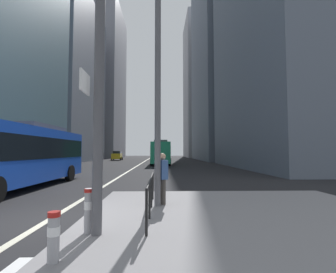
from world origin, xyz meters
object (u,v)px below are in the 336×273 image
Objects in this scene: car_oncoming_mid at (117,156)px; city_bus_blue_oncoming at (20,153)px; pedestrian_waiting at (162,176)px; bollard_left at (54,234)px; city_bus_red_distant at (161,152)px; street_lamp_post at (158,50)px; car_receding_near at (158,155)px; bollard_right at (89,208)px; city_bus_red_receding at (161,152)px; car_receding_far at (159,155)px.

city_bus_blue_oncoming is at bearing -86.91° from car_oncoming_mid.
bollard_left is at bearing -112.09° from pedestrian_waiting.
city_bus_red_distant reaches higher than car_oncoming_mid.
city_bus_blue_oncoming is 2.63× the size of car_oncoming_mid.
car_receding_near is at bearing 90.62° from street_lamp_post.
bollard_right is at bearing -90.85° from car_receding_near.
car_receding_near is (6.43, 50.35, -0.85)m from city_bus_blue_oncoming.
city_bus_red_receding reaches higher than bollard_right.
street_lamp_post is 10.09× the size of bollard_left.
city_bus_red_distant reaches higher than pedestrian_waiting.
car_receding_far is at bearing 90.54° from pedestrian_waiting.
bollard_right is at bearing -118.94° from street_lamp_post.
car_oncoming_mid is at bearing 93.09° from city_bus_blue_oncoming.
car_receding_near is at bearing 93.90° from city_bus_red_distant.
street_lamp_post is 4.75× the size of pedestrian_waiting.
car_receding_near is 59.07m from bollard_left.
street_lamp_post is (-0.06, -27.75, 3.45)m from city_bus_red_receding.
city_bus_blue_oncoming reaches higher than car_receding_far.
bollard_right is 3.31m from pedestrian_waiting.
car_oncoming_mid is 47.68m from bollard_right.
city_bus_red_distant reaches higher than car_receding_far.
city_bus_blue_oncoming is at bearing -107.07° from city_bus_red_receding.
city_bus_blue_oncoming is 8.47m from pedestrian_waiting.
car_receding_far is 57.54m from bollard_left.
car_receding_near is at bearing 82.73° from city_bus_blue_oncoming.
car_oncoming_mid is at bearing 101.66° from street_lamp_post.
bollard_right is (7.72, -47.05, -0.31)m from car_oncoming_mid.
bollard_left is (-1.71, -48.49, -1.24)m from city_bus_red_distant.
city_bus_red_receding is 27.51m from pedestrian_waiting.
car_receding_far is (0.26, -1.54, 0.00)m from car_receding_near.
bollard_right is at bearing -91.91° from city_bus_red_distant.
bollard_right is (-1.51, -30.37, -1.16)m from city_bus_red_receding.
city_bus_blue_oncoming is at bearing -97.27° from car_receding_near.
car_receding_near is (-0.72, 10.57, -0.85)m from city_bus_red_distant.
bollard_right is (-1.45, -2.62, -4.61)m from street_lamp_post.
city_bus_red_receding is 16.70m from city_bus_red_distant.
bollard_left is (-0.98, -59.06, -0.39)m from car_receding_near.
car_receding_far is 2.53× the size of pedestrian_waiting.
street_lamp_post reaches higher than bollard_right.
street_lamp_post reaches higher than car_receding_far.
city_bus_red_receding reaches higher than pedestrian_waiting.
city_bus_red_distant is (7.15, 39.78, 0.00)m from city_bus_blue_oncoming.
bollard_right is (-1.57, -47.06, -1.16)m from city_bus_red_distant.
street_lamp_post is at bearing -89.64° from car_receding_far.
pedestrian_waiting is at bearing 57.00° from street_lamp_post.
bollard_right is (5.58, -7.29, -1.16)m from city_bus_blue_oncoming.
city_bus_red_distant reaches higher than bollard_left.
car_oncoming_mid is (-9.23, 16.69, -0.85)m from city_bus_red_receding.
bollard_left is (-1.58, -4.05, -4.69)m from street_lamp_post.
bollard_left is (5.44, -8.71, -1.24)m from city_bus_blue_oncoming.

